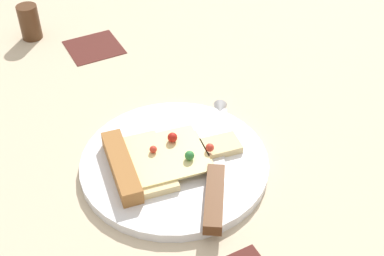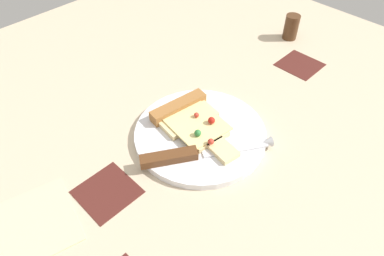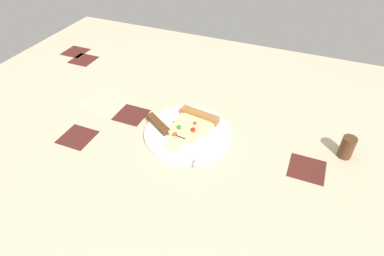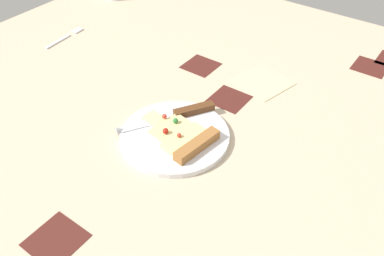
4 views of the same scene
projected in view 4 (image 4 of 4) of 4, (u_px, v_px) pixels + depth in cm
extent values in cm
cube|color=#C6B293|center=(171.00, 109.00, 101.47)|extent=(149.52, 149.52, 3.00)
cube|color=#4C1E19|center=(56.00, 241.00, 70.63)|extent=(9.00, 9.00, 0.20)
cube|color=#4C1E19|center=(229.00, 99.00, 102.19)|extent=(9.00, 9.00, 0.20)
cube|color=#4C1E19|center=(370.00, 67.00, 113.73)|extent=(9.00, 9.00, 0.20)
cube|color=#4C1E19|center=(201.00, 66.00, 114.26)|extent=(9.00, 9.00, 0.20)
cylinder|color=silver|center=(175.00, 136.00, 90.39)|extent=(24.81, 24.81, 1.36)
cube|color=beige|center=(187.00, 141.00, 87.51)|extent=(11.74, 7.50, 1.00)
cube|color=beige|center=(170.00, 129.00, 90.41)|extent=(7.92, 6.57, 1.00)
cube|color=beige|center=(155.00, 119.00, 93.04)|extent=(4.30, 5.66, 1.00)
cube|color=#EDD88C|center=(178.00, 132.00, 88.67)|extent=(10.53, 11.21, 0.30)
cube|color=#9E6633|center=(197.00, 145.00, 85.54)|extent=(12.25, 4.28, 2.20)
sphere|color=red|center=(179.00, 135.00, 86.91)|extent=(0.98, 0.98, 0.98)
sphere|color=red|center=(164.00, 116.00, 91.75)|extent=(1.12, 1.12, 1.12)
sphere|color=#2D7A38|center=(175.00, 121.00, 90.46)|extent=(1.25, 1.25, 1.25)
sphere|color=#B21E14|center=(166.00, 131.00, 87.73)|extent=(1.32, 1.32, 1.32)
cube|color=silver|center=(146.00, 124.00, 92.36)|extent=(11.22, 8.09, 0.30)
cone|color=silver|center=(121.00, 130.00, 90.66)|extent=(2.76, 2.76, 2.00)
cube|color=#593319|center=(194.00, 110.00, 95.32)|extent=(9.63, 7.19, 1.60)
cube|color=silver|center=(58.00, 41.00, 124.39)|extent=(10.07, 2.03, 0.80)
cube|color=silver|center=(77.00, 30.00, 129.90)|extent=(3.79, 2.69, 0.80)
cube|color=beige|center=(263.00, 81.00, 107.82)|extent=(15.78, 15.78, 0.40)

